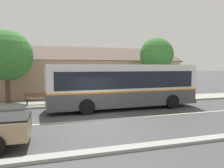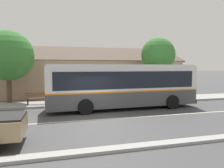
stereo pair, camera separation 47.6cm
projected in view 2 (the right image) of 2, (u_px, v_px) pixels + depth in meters
name	position (u px, v px, depth m)	size (l,w,h in m)	color
ground_plane	(97.00, 120.00, 12.52)	(300.00, 300.00, 0.00)	#424244
sidewalk_far	(83.00, 102.00, 18.27)	(60.00, 3.00, 0.15)	#9E9E99
curb_near	(124.00, 148.00, 7.95)	(60.00, 0.50, 0.12)	#9E9E99
lane_divider_stripe	(97.00, 120.00, 12.52)	(60.00, 0.16, 0.01)	beige
community_building	(74.00, 77.00, 25.11)	(23.59, 8.57, 6.37)	tan
transit_bus	(123.00, 85.00, 15.85)	(11.04, 3.06, 3.20)	#47474C
bench_by_building	(37.00, 99.00, 16.86)	(1.75, 0.51, 0.94)	brown
bench_down_street	(95.00, 96.00, 18.36)	(1.58, 0.51, 0.94)	brown
street_tree_primary	(158.00, 55.00, 21.10)	(3.27, 3.27, 5.87)	#4C3828
street_tree_secondary	(8.00, 56.00, 17.39)	(4.01, 4.01, 5.95)	#4C3828
bus_stop_sign	(182.00, 83.00, 19.58)	(0.36, 0.07, 2.40)	gray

